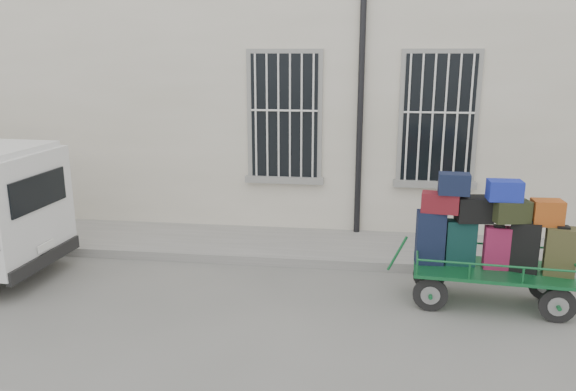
# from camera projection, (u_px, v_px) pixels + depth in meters

# --- Properties ---
(ground) EXTENTS (80.00, 80.00, 0.00)m
(ground) POSITION_uv_depth(u_px,v_px,m) (284.00, 304.00, 7.74)
(ground) COLOR slate
(ground) RESTS_ON ground
(building) EXTENTS (24.00, 5.15, 6.00)m
(building) POSITION_uv_depth(u_px,v_px,m) (318.00, 70.00, 12.28)
(building) COLOR beige
(building) RESTS_ON ground
(sidewalk) EXTENTS (24.00, 1.70, 0.15)m
(sidewalk) POSITION_uv_depth(u_px,v_px,m) (301.00, 246.00, 9.83)
(sidewalk) COLOR gray
(sidewalk) RESTS_ON ground
(luggage_cart) EXTENTS (2.44, 1.10, 1.82)m
(luggage_cart) POSITION_uv_depth(u_px,v_px,m) (491.00, 241.00, 7.50)
(luggage_cart) COLOR black
(luggage_cart) RESTS_ON ground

